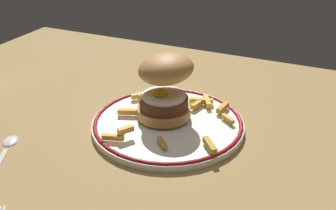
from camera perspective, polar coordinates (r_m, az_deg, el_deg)
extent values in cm
cube|color=#9A7A45|center=(71.50, -0.94, -6.32)|extent=(126.60, 91.76, 4.00)
cylinder|color=white|center=(73.83, 0.00, -2.76)|extent=(27.62, 27.62, 1.20)
torus|color=maroon|center=(73.53, 0.00, -2.35)|extent=(27.22, 27.22, 0.80)
cylinder|color=#BC7D41|center=(74.23, -0.59, -0.90)|extent=(9.84, 9.84, 1.80)
cylinder|color=#4E2F19|center=(73.34, -0.60, 0.41)|extent=(8.88, 8.88, 1.99)
cylinder|color=white|center=(72.79, -0.60, 1.28)|extent=(8.05, 8.05, 0.50)
ellipsoid|color=yellow|center=(72.40, -1.14, 1.71)|extent=(2.60, 2.60, 1.40)
ellipsoid|color=#B87F44|center=(72.27, -0.30, 5.12)|extent=(12.40, 11.88, 6.71)
cube|color=#EEB84F|center=(81.25, -4.23, 1.33)|extent=(2.60, 2.76, 0.94)
cube|color=gold|center=(67.99, -7.76, -4.51)|extent=(3.83, 1.93, 0.88)
cube|color=gold|center=(65.61, 5.92, -5.64)|extent=(3.44, 3.80, 0.96)
cube|color=orange|center=(77.12, 7.71, -0.37)|extent=(1.43, 3.81, 0.95)
cube|color=gold|center=(73.73, 8.43, -1.91)|extent=(2.94, 2.43, 0.72)
cube|color=gold|center=(67.89, -6.00, -3.49)|extent=(2.34, 2.86, 0.94)
cube|color=#EDA944|center=(75.36, -5.72, -0.94)|extent=(3.80, 2.32, 0.96)
cube|color=gold|center=(78.64, -3.09, 1.20)|extent=(2.99, 2.41, 0.95)
cube|color=#EEB84C|center=(79.17, 5.54, 0.53)|extent=(2.92, 4.09, 0.93)
cube|color=gold|center=(65.99, -0.80, -5.36)|extent=(2.65, 2.58, 0.79)
cube|color=gold|center=(79.19, 4.69, 0.59)|extent=(4.71, 2.29, 0.98)
cube|color=gold|center=(78.10, 4.20, 0.17)|extent=(1.74, 4.00, 0.88)
cube|color=gold|center=(81.94, 0.82, 1.65)|extent=(3.69, 2.58, 0.95)
cube|color=gold|center=(79.25, -2.06, 0.63)|extent=(2.63, 3.81, 0.80)
ellipsoid|color=silver|center=(74.90, -21.36, -4.56)|extent=(3.97, 4.39, 0.90)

